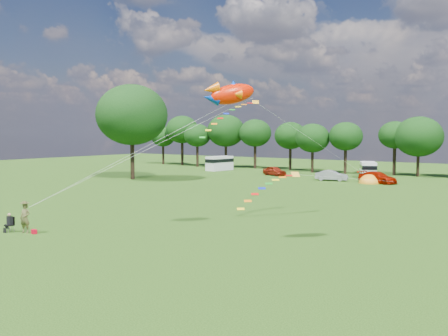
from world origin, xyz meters
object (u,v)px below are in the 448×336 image
Objects in this scene: car_a at (274,171)px; kite_flyer at (25,218)px; fish_kite at (228,94)px; campervan_a at (220,163)px; car_b at (332,176)px; big_tree at (132,115)px; tent_orange at (370,183)px; car_c at (378,178)px; campervan_c at (368,169)px; camp_chair at (10,221)px.

car_a is 2.16× the size of kite_flyer.
kite_flyer is 0.64× the size of fish_kite.
car_b is at bearing -97.39° from campervan_a.
big_tree is at bearing 107.60° from car_b.
big_tree is 4.09× the size of tent_orange.
big_tree reaches higher than fish_kite.
car_b is at bearing -83.71° from car_a.
big_tree is 6.74× the size of kite_flyer.
fish_kite is at bearing -178.38° from car_b.
car_b is 2.04× the size of kite_flyer.
fish_kite is (33.89, -25.04, -0.13)m from big_tree.
car_a is 10.74m from car_b.
campervan_c reaches higher than car_c.
car_c is (16.64, -2.39, 0.04)m from car_a.
kite_flyer is (8.22, -47.44, 0.28)m from car_a.
car_a reaches higher than camp_chair.
car_c reaches higher than camp_chair.
campervan_a is 4.13× the size of camp_chair.
campervan_a is 2.66× the size of kite_flyer.
car_c reaches higher than tent_orange.
camp_chair is (-1.15, -0.37, -0.23)m from kite_flyer.
car_c is at bearing -77.54° from car_a.
kite_flyer is at bearing 164.37° from car_b.
camp_chair is at bearing 162.94° from car_b.
camp_chair is (19.88, -51.22, -0.56)m from campervan_a.
car_b is 0.77× the size of campervan_c.
big_tree is 3.30× the size of car_b.
car_a is 48.33m from camp_chair.
campervan_a is at bearing 95.75° from car_a.
car_b reaches higher than camp_chair.
car_b is 0.77× the size of campervan_a.
big_tree reaches higher than campervan_a.
camp_chair is (-8.77, -44.95, 0.74)m from tent_orange.
fish_kite reaches higher than camp_chair.
car_a is 13.77m from campervan_c.
big_tree is 3.13× the size of car_a.
campervan_c is (-3.42, 6.22, 0.51)m from car_c.
car_a is 1.05× the size of car_b.
fish_kite is at bearing -133.22° from car_a.
car_c reaches higher than car_a.
kite_flyer is at bearing -149.53° from car_a.
kite_flyer is at bearing -150.27° from campervan_a.
kite_flyer is at bearing -54.88° from big_tree.
big_tree is 4.34× the size of fish_kite.
campervan_c reaches higher than car_b.
campervan_a reaches higher than car_b.
car_c is 7.12m from campervan_c.
car_a is at bearing 98.39° from camp_chair.
car_a is at bearing -97.64° from campervan_a.
car_c reaches higher than car_b.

